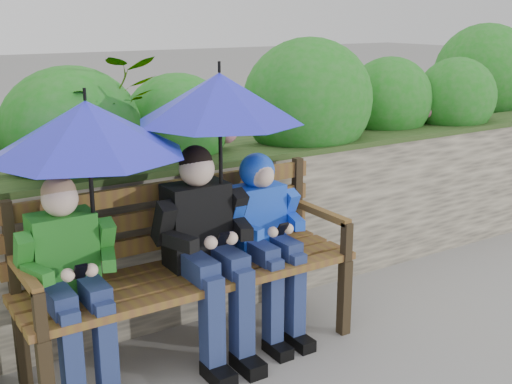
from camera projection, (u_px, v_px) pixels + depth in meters
ground at (265, 349)px, 3.81m from camera, size 60.00×60.00×0.00m
garden_backdrop at (149, 184)px, 4.89m from camera, size 8.10×2.84×1.87m
park_bench at (186, 258)px, 3.65m from camera, size 1.94×0.57×1.03m
boy_left at (71, 276)px, 3.20m from camera, size 0.48×0.56×1.16m
boy_middle at (206, 242)px, 3.58m from camera, size 0.53×0.62×1.23m
boy_right at (266, 228)px, 3.82m from camera, size 0.46×0.56×1.13m
umbrella_left at (87, 128)px, 3.10m from camera, size 0.98×0.98×0.84m
umbrella_right at (220, 98)px, 3.46m from camera, size 0.93×0.93×0.92m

